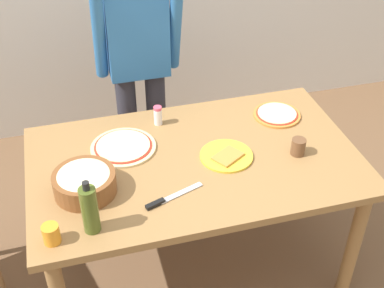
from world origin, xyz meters
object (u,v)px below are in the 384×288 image
pizza_raw_on_board (123,147)px  popcorn_bowl (84,181)px  person_cook (138,59)px  pizza_cooked_on_tray (277,114)px  chef_knife (168,199)px  dining_table (195,172)px  cup_small_brown (298,147)px  plate_with_slice (227,156)px  salt_shaker (158,115)px  cup_orange (51,234)px  olive_oil_bottle (90,209)px

pizza_raw_on_board → popcorn_bowl: 0.35m
person_cook → pizza_cooked_on_tray: person_cook is taller
pizza_raw_on_board → chef_knife: 0.44m
dining_table → chef_knife: 0.33m
popcorn_bowl → cup_small_brown: 1.03m
pizza_cooked_on_tray → dining_table: bearing=-155.7°
plate_with_slice → salt_shaker: salt_shaker is taller
dining_table → pizza_cooked_on_tray: (0.53, 0.24, 0.10)m
plate_with_slice → cup_orange: cup_orange is taller
person_cook → chef_knife: (-0.07, -1.01, -0.17)m
popcorn_bowl → chef_knife: (0.34, -0.15, -0.05)m
chef_knife → dining_table: bearing=52.4°
salt_shaker → chef_knife: 0.60m
dining_table → chef_knife: (-0.20, -0.25, 0.10)m
dining_table → pizza_raw_on_board: pizza_raw_on_board is taller
pizza_raw_on_board → olive_oil_bottle: bearing=-112.2°
plate_with_slice → popcorn_bowl: popcorn_bowl is taller
plate_with_slice → person_cook: bearing=109.4°
person_cook → cup_orange: bearing=-116.9°
plate_with_slice → salt_shaker: size_ratio=2.45×
olive_oil_bottle → salt_shaker: olive_oil_bottle is taller
cup_small_brown → chef_knife: (-0.69, -0.15, -0.04)m
pizza_raw_on_board → salt_shaker: (0.21, 0.17, 0.04)m
person_cook → plate_with_slice: size_ratio=6.23×
pizza_cooked_on_tray → cup_small_brown: 0.34m
pizza_cooked_on_tray → olive_oil_bottle: size_ratio=1.00×
olive_oil_bottle → chef_knife: bearing=15.1°
salt_shaker → cup_small_brown: bearing=-35.8°
person_cook → cup_small_brown: bearing=-54.0°
dining_table → chef_knife: size_ratio=5.68×
person_cook → cup_orange: (-0.57, -1.13, -0.14)m
cup_orange → cup_small_brown: size_ratio=1.00×
person_cook → plate_with_slice: bearing=-70.6°
dining_table → cup_orange: 0.80m
pizza_raw_on_board → chef_knife: size_ratio=1.16×
pizza_cooked_on_tray → plate_with_slice: bearing=-144.2°
pizza_raw_on_board → olive_oil_bottle: (-0.21, -0.52, 0.10)m
person_cook → cup_small_brown: size_ratio=19.06×
pizza_cooked_on_tray → cup_orange: bearing=-153.6°
cup_small_brown → chef_knife: size_ratio=0.30×
cup_small_brown → salt_shaker: bearing=144.2°
pizza_raw_on_board → popcorn_bowl: (-0.21, -0.27, 0.05)m
dining_table → olive_oil_bottle: olive_oil_bottle is taller
cup_small_brown → salt_shaker: (-0.60, 0.44, 0.01)m
pizza_cooked_on_tray → cup_small_brown: size_ratio=3.00×
person_cook → pizza_cooked_on_tray: (0.66, -0.52, -0.17)m
cup_orange → cup_small_brown: same height
pizza_raw_on_board → cup_small_brown: (0.82, -0.27, 0.03)m
cup_small_brown → person_cook: bearing=126.0°
chef_knife → cup_orange: bearing=-167.1°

